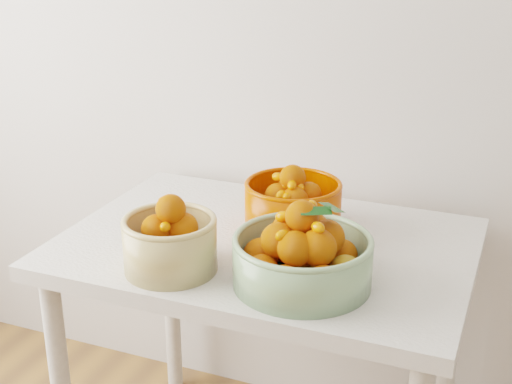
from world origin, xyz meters
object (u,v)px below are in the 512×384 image
(table, at_px, (266,275))
(bowl_cream, at_px, (170,242))
(bowl_green, at_px, (302,256))
(bowl_orange, at_px, (293,206))

(table, distance_m, bowl_cream, 0.31)
(bowl_green, bearing_deg, table, 130.13)
(bowl_green, bearing_deg, bowl_orange, 113.08)
(table, height_order, bowl_cream, bowl_cream)
(bowl_cream, bearing_deg, bowl_orange, 59.07)
(table, height_order, bowl_orange, bowl_orange)
(table, relative_size, bowl_green, 3.13)
(bowl_orange, bearing_deg, bowl_green, -66.92)
(bowl_green, xyz_separation_m, bowl_orange, (-0.11, 0.26, 0.00))
(table, xyz_separation_m, bowl_green, (0.15, -0.18, 0.16))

